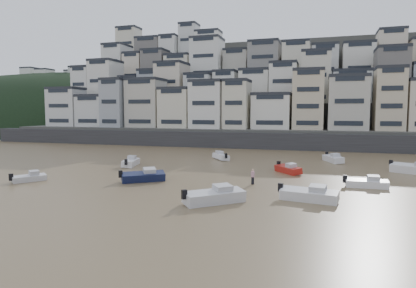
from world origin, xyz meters
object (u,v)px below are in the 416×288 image
(person_pink, at_px, (253,177))
(boat_h, at_px, (221,155))
(boat_a, at_px, (214,194))
(boat_e, at_px, (288,168))
(boat_c, at_px, (143,175))
(boat_i, at_px, (333,157))
(boat_d, at_px, (367,182))
(boat_f, at_px, (131,161))
(boat_b, at_px, (309,193))
(boat_j, at_px, (29,177))
(boat_g, at_px, (415,167))

(person_pink, bearing_deg, boat_h, 114.78)
(boat_a, bearing_deg, boat_e, 32.35)
(boat_c, height_order, boat_i, boat_i)
(boat_d, bearing_deg, boat_e, 141.28)
(boat_f, relative_size, boat_i, 0.98)
(boat_b, bearing_deg, boat_h, 130.88)
(boat_c, bearing_deg, boat_i, 11.82)
(boat_d, xyz_separation_m, person_pink, (-12.03, -1.77, 0.23))
(boat_j, bearing_deg, person_pink, -42.24)
(boat_d, bearing_deg, boat_b, -125.63)
(boat_c, relative_size, boat_d, 1.16)
(boat_h, bearing_deg, boat_f, 100.08)
(boat_b, distance_m, person_pink, 8.92)
(boat_e, relative_size, boat_i, 0.88)
(boat_h, distance_m, person_pink, 21.56)
(boat_g, height_order, boat_h, boat_g)
(boat_d, relative_size, boat_h, 0.92)
(boat_c, relative_size, boat_f, 1.00)
(boat_b, relative_size, boat_i, 1.01)
(boat_c, bearing_deg, boat_h, 44.84)
(boat_f, bearing_deg, person_pink, -126.95)
(boat_a, distance_m, boat_h, 30.04)
(boat_e, relative_size, boat_g, 0.77)
(boat_d, relative_size, boat_i, 0.84)
(boat_j, xyz_separation_m, person_pink, (25.20, 6.14, 0.32))
(boat_f, height_order, boat_g, boat_g)
(boat_b, relative_size, boat_g, 0.88)
(boat_g, xyz_separation_m, boat_h, (-28.09, 6.48, -0.18))
(boat_d, distance_m, boat_j, 38.07)
(boat_b, bearing_deg, boat_g, 66.85)
(boat_e, xyz_separation_m, boat_i, (5.97, 12.87, 0.09))
(boat_a, bearing_deg, boat_h, 61.13)
(boat_a, distance_m, boat_i, 33.08)
(boat_b, distance_m, boat_h, 30.08)
(boat_i, bearing_deg, person_pink, -43.68)
(boat_d, distance_m, boat_e, 11.39)
(boat_b, xyz_separation_m, boat_j, (-31.53, 0.14, -0.22))
(boat_c, distance_m, boat_e, 19.12)
(boat_c, height_order, boat_j, boat_c)
(boat_g, distance_m, boat_i, 13.19)
(boat_b, bearing_deg, boat_i, 94.55)
(boat_a, xyz_separation_m, boat_b, (8.02, 3.27, -0.07))
(boat_d, bearing_deg, boat_a, -140.79)
(boat_a, distance_m, person_pink, 9.70)
(boat_c, distance_m, boat_g, 35.06)
(boat_d, bearing_deg, boat_h, 139.50)
(boat_f, relative_size, boat_j, 1.36)
(boat_e, height_order, boat_i, boat_i)
(boat_a, bearing_deg, boat_c, 102.81)
(boat_d, bearing_deg, boat_g, 57.91)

